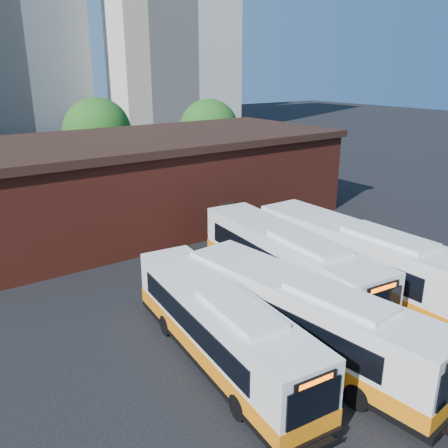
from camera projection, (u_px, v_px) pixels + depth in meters
ground at (364, 340)px, 20.17m from camera, size 220.00×220.00×0.00m
bus_west at (221, 330)px, 18.22m from camera, size 3.46×11.48×3.09m
bus_midwest at (306, 323)px, 18.64m from camera, size 3.66×12.13×3.26m
bus_mideast at (287, 266)px, 23.77m from camera, size 3.84×12.75×3.43m
bus_east at (359, 262)px, 24.09m from camera, size 2.80×13.03×3.54m
transit_worker at (410, 338)px, 18.73m from camera, size 0.58×0.72×1.74m
depot_building at (146, 179)px, 34.55m from camera, size 28.60×12.60×6.40m
tree_mid at (98, 132)px, 45.87m from camera, size 6.56×6.56×8.36m
tree_east at (209, 129)px, 49.74m from camera, size 6.24×6.24×7.96m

